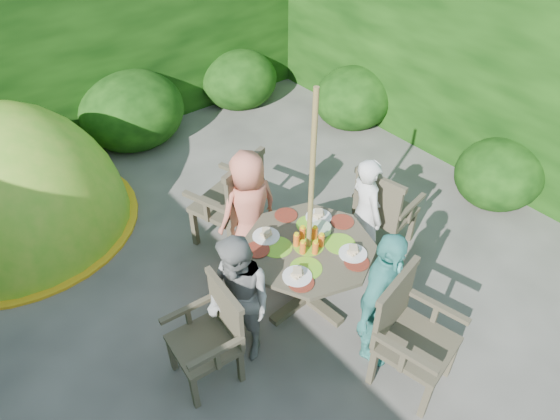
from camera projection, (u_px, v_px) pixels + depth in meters
ground at (238, 298)px, 4.81m from camera, size 60.00×60.00×0.00m
hedge_enclosure at (152, 130)px, 4.82m from camera, size 9.00×9.00×2.50m
patio_table at (308, 254)px, 4.44m from camera, size 1.31×1.31×0.84m
parasol_pole at (310, 211)px, 4.11m from camera, size 0.05×0.05×2.20m
garden_chair_right at (383, 209)px, 5.07m from camera, size 0.60×0.65×0.94m
garden_chair_left at (212, 334)px, 3.92m from camera, size 0.52×0.57×0.89m
garden_chair_back at (232, 201)px, 5.07m from camera, size 0.78×0.74×1.06m
garden_chair_front at (408, 333)px, 3.86m from camera, size 0.70×0.65×1.00m
child_right at (365, 213)px, 4.85m from camera, size 0.40×0.51×1.23m
child_left at (239, 300)px, 3.99m from camera, size 0.53×0.65×1.25m
child_back at (249, 209)px, 4.85m from camera, size 0.66×0.46×1.28m
child_front at (381, 299)px, 3.94m from camera, size 0.84×0.56×1.33m
dome_tent at (25, 226)px, 5.63m from camera, size 2.52×2.52×2.87m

